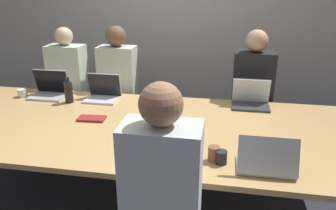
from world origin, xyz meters
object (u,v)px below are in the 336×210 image
laptop_far_midleft (103,92)px  cup_near_right (221,157)px  cup_far_left (22,93)px  person_far_midleft (119,91)px  laptop_far_left (50,89)px  person_far_left (70,90)px  laptop_far_right (251,98)px  stapler (135,124)px  laptop_near_right (266,162)px  person_far_right (251,100)px  laptop_near_midright (169,151)px  bottle_far_midleft (69,92)px  cup_near_midright (214,154)px

laptop_far_midleft → cup_near_right: laptop_far_midleft is taller
cup_far_left → person_far_midleft: 0.99m
laptop_far_left → cup_near_right: (1.75, -1.04, -0.03)m
person_far_left → laptop_far_midleft: 0.69m
laptop_far_right → stapler: (-0.94, -0.66, -0.05)m
person_far_midleft → laptop_far_right: bearing=-13.9°
laptop_near_right → stapler: bearing=-27.3°
laptop_far_midleft → laptop_far_left: bearing=-179.9°
laptop_far_left → laptop_far_right: laptop_far_left is taller
laptop_far_right → person_far_right: 0.34m
laptop_far_midleft → laptop_near_midright: size_ratio=0.93×
bottle_far_midleft → cup_near_midright: size_ratio=2.53×
laptop_near_midright → person_far_right: size_ratio=0.25×
person_far_right → stapler: (-0.97, -0.97, 0.07)m
person_far_left → cup_far_left: 0.55m
person_far_midleft → bottle_far_midleft: 0.66m
laptop_far_right → laptop_near_right: size_ratio=0.98×
person_far_right → person_far_left: bearing=179.8°
person_far_right → cup_near_right: bearing=-101.0°
cup_near_midright → stapler: (-0.65, 0.42, -0.02)m
cup_far_left → laptop_far_right: bearing=3.5°
person_far_left → cup_near_right: size_ratio=15.79×
cup_far_left → cup_near_right: 2.24m
laptop_near_midright → laptop_far_right: 1.28m
laptop_far_left → cup_far_left: size_ratio=3.92×
laptop_near_right → person_far_left: bearing=-36.4°
person_far_right → laptop_near_midright: bearing=-112.6°
laptop_far_left → laptop_near_midright: bearing=-37.3°
person_far_right → cup_near_right: size_ratio=16.05×
cup_far_left → person_far_right: person_far_right is taller
laptop_far_left → laptop_near_midright: size_ratio=1.03×
cup_near_midright → person_far_right: 1.43m
laptop_near_right → cup_near_midright: bearing=-14.4°
laptop_far_midleft → laptop_near_midright: bearing=-51.8°
cup_near_midright → laptop_far_right: bearing=74.9°
person_far_left → person_far_midleft: person_far_midleft is taller
laptop_far_left → laptop_far_right: size_ratio=1.05×
bottle_far_midleft → cup_near_right: size_ratio=2.90×
laptop_far_left → laptop_far_right: 1.99m
cup_near_midright → laptop_near_right: bearing=-14.4°
cup_far_left → cup_near_right: size_ratio=1.07×
person_far_left → cup_near_midright: (1.69, -1.40, 0.11)m
laptop_near_midright → laptop_near_right: (0.60, -0.01, -0.01)m
person_far_midleft → laptop_near_right: size_ratio=3.93×
laptop_far_midleft → laptop_far_right: 1.43m
cup_far_left → cup_near_midright: cup_near_midright is taller
laptop_far_midleft → laptop_near_right: laptop_far_midleft is taller
person_far_midleft → laptop_near_right: person_far_midleft is taller
cup_far_left → bottle_far_midleft: size_ratio=0.37×
person_far_midleft → stapler: (0.47, -1.01, 0.07)m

